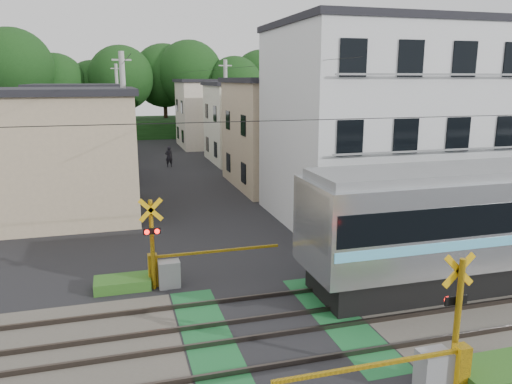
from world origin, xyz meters
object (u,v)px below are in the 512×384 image
object	(u,v)px
crossing_signal_near	(439,360)
apartment_block	(382,123)
pedestrian	(169,157)
crossing_signal_far	(166,266)

from	to	relation	value
crossing_signal_near	apartment_block	size ratio (longest dim) A/B	0.46
crossing_signal_near	pedestrian	distance (m)	30.51
pedestrian	apartment_block	bearing A→B (deg)	107.30
apartment_block	pedestrian	xyz separation A→B (m)	(-8.42, 17.26, -3.84)
crossing_signal_near	crossing_signal_far	bearing A→B (deg)	125.29
crossing_signal_far	pedestrian	world-z (taller)	crossing_signal_far
crossing_signal_near	pedestrian	xyz separation A→B (m)	(-2.50, 30.40, 0.11)
crossing_signal_near	apartment_block	distance (m)	14.95
crossing_signal_far	pedestrian	distance (m)	23.25
crossing_signal_far	pedestrian	bearing A→B (deg)	83.40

